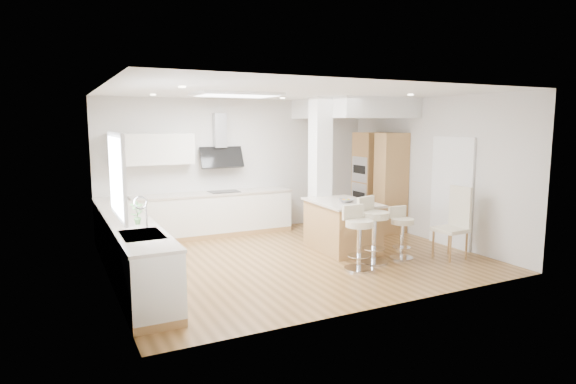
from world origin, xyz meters
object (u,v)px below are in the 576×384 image
bar_stool_a (358,234)px  dining_chair (455,220)px  peninsula (342,225)px  bar_stool_c (401,230)px  bar_stool_b (373,226)px

bar_stool_a → dining_chair: (1.88, -0.17, 0.09)m
peninsula → bar_stool_a: bar_stool_a is taller
bar_stool_a → bar_stool_c: bearing=6.8°
bar_stool_a → bar_stool_b: 0.49m
peninsula → bar_stool_c: (0.57, -0.97, 0.05)m
peninsula → bar_stool_c: 1.13m
bar_stool_c → dining_chair: size_ratio=0.72×
peninsula → bar_stool_b: size_ratio=1.39×
peninsula → bar_stool_b: (-0.01, -0.95, 0.16)m
bar_stool_c → dining_chair: dining_chair is taller
dining_chair → bar_stool_b: bearing=163.0°
bar_stool_b → bar_stool_a: bearing=-172.7°
peninsula → bar_stool_a: bearing=-107.8°
dining_chair → bar_stool_c: bearing=154.8°
dining_chair → peninsula: bearing=134.8°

